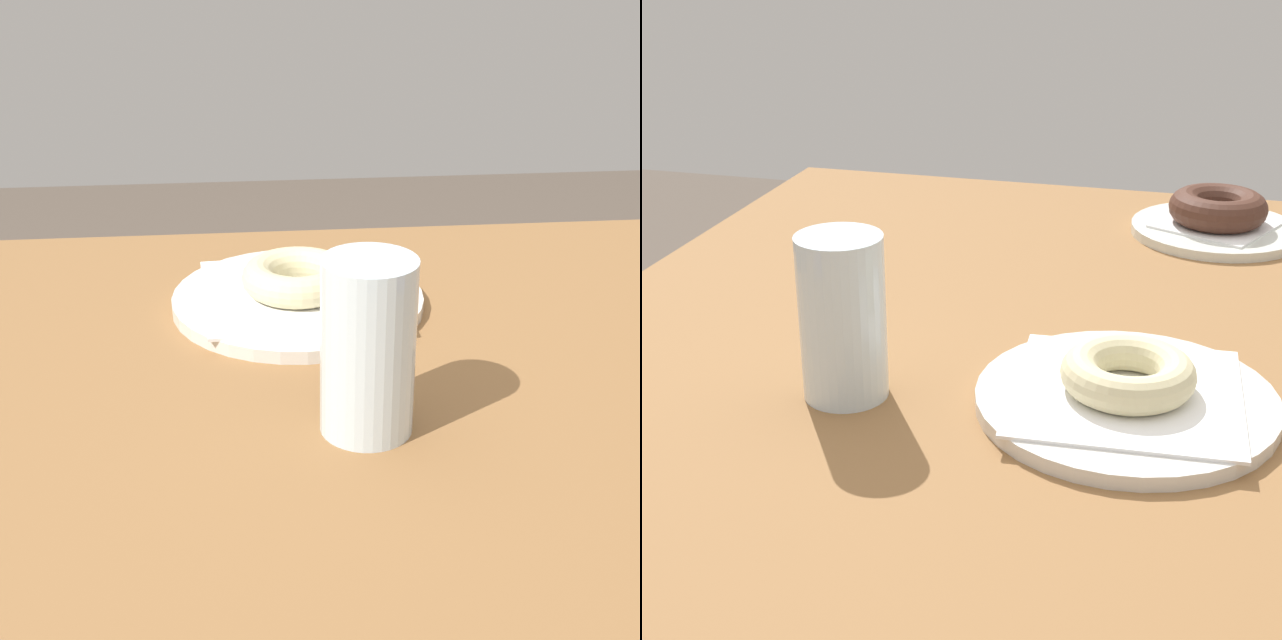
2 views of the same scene
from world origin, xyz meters
The scene contains 5 objects.
table centered at (0.00, 0.00, 0.64)m, with size 1.24×0.75×0.75m.
plate_sugar_ring centered at (0.00, 0.16, 0.75)m, with size 0.24×0.24×0.01m, color silver.
napkin_sugar_ring centered at (0.00, 0.16, 0.76)m, with size 0.18×0.18×0.00m, color white.
donut_sugar_ring centered at (0.00, 0.16, 0.78)m, with size 0.11×0.11×0.03m, color beige.
water_glass centered at (0.03, -0.06, 0.81)m, with size 0.07×0.07×0.14m, color silver.
Camera 1 is at (-0.06, -0.65, 1.12)m, focal length 52.75 mm.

